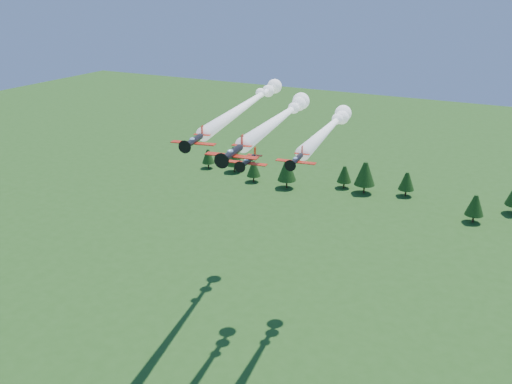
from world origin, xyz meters
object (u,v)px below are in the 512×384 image
at_px(plane_lead, 282,116).
at_px(plane_right, 330,126).
at_px(plane_left, 250,103).
at_px(plane_slot, 248,161).

relative_size(plane_lead, plane_right, 1.11).
relative_size(plane_left, plane_right, 1.40).
height_order(plane_right, plane_slot, plane_right).
distance_m(plane_left, plane_right, 21.29).
height_order(plane_left, plane_right, plane_left).
bearing_deg(plane_left, plane_right, -22.76).
bearing_deg(plane_right, plane_slot, -115.10).
distance_m(plane_lead, plane_slot, 14.60).
relative_size(plane_lead, plane_left, 0.80).
height_order(plane_lead, plane_right, plane_lead).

